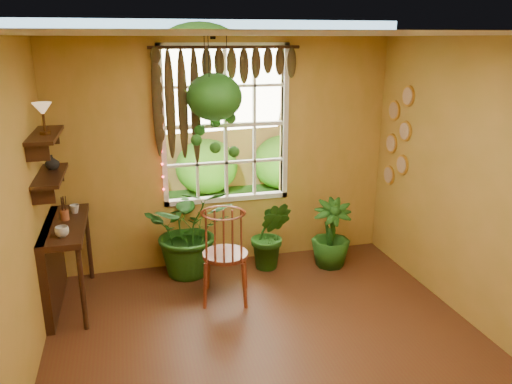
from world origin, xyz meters
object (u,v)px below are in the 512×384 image
counter_ledge (57,256)px  windsor_chair (225,268)px  hanging_basket (215,106)px  potted_plant_mid (271,235)px  potted_plant_left (190,230)px

counter_ledge → windsor_chair: size_ratio=0.93×
windsor_chair → hanging_basket: (0.05, 0.70, 1.60)m
potted_plant_mid → hanging_basket: bearing=171.8°
potted_plant_left → potted_plant_mid: size_ratio=1.28×
potted_plant_left → hanging_basket: (0.32, -0.02, 1.42)m
potted_plant_mid → hanging_basket: 1.67m
potted_plant_mid → potted_plant_left: bearing=173.4°
counter_ledge → windsor_chair: windsor_chair is taller
potted_plant_left → windsor_chair: bearing=-69.7°
windsor_chair → hanging_basket: 1.75m
potted_plant_mid → windsor_chair: bearing=-137.9°
counter_ledge → windsor_chair: bearing=-11.3°
counter_ledge → potted_plant_mid: (2.35, 0.27, -0.12)m
potted_plant_left → potted_plant_mid: (0.94, -0.11, -0.12)m
counter_ledge → potted_plant_left: bearing=15.2°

